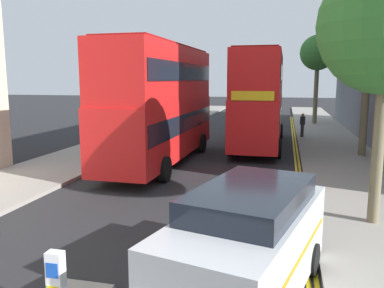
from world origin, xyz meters
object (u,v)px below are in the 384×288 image
at_px(keep_left_bollard, 56,285).
at_px(double_decker_bus_oncoming, 260,97).
at_px(taxi_minivan, 246,245).
at_px(pedestrian_far, 302,125).
at_px(double_decker_bus_away, 161,101).

bearing_deg(keep_left_bollard, double_decker_bus_oncoming, 83.41).
height_order(taxi_minivan, pedestrian_far, taxi_minivan).
bearing_deg(keep_left_bollard, double_decker_bus_away, 99.65).
xyz_separation_m(keep_left_bollard, double_decker_bus_oncoming, (2.14, 18.53, 2.42)).
relative_size(keep_left_bollard, double_decker_bus_oncoming, 0.10).
distance_m(keep_left_bollard, double_decker_bus_oncoming, 18.81).
bearing_deg(double_decker_bus_oncoming, keep_left_bollard, -96.59).
height_order(keep_left_bollard, pedestrian_far, pedestrian_far).
bearing_deg(taxi_minivan, double_decker_bus_away, 114.83).
xyz_separation_m(double_decker_bus_away, double_decker_bus_oncoming, (4.27, 6.00, 0.00)).
relative_size(double_decker_bus_oncoming, taxi_minivan, 2.11).
relative_size(taxi_minivan, pedestrian_far, 3.16).
bearing_deg(double_decker_bus_away, double_decker_bus_oncoming, 54.57).
distance_m(double_decker_bus_oncoming, pedestrian_far, 5.15).
bearing_deg(pedestrian_far, keep_left_bollard, -102.17).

